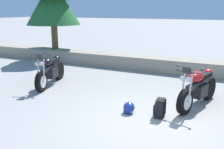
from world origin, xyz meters
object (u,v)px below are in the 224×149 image
rider_backpack (160,107)px  rider_helmet (129,108)px  motorcycle_red_centre (198,88)px  motorcycle_black_near_left (50,71)px

rider_backpack → rider_helmet: size_ratio=1.68×
rider_backpack → rider_helmet: 0.75m
motorcycle_red_centre → rider_backpack: bearing=-121.8°
motorcycle_black_near_left → motorcycle_red_centre: size_ratio=1.00×
motorcycle_black_near_left → motorcycle_red_centre: 4.66m
motorcycle_red_centre → rider_backpack: motorcycle_red_centre is taller
motorcycle_red_centre → rider_helmet: (-1.42, -1.20, -0.35)m
motorcycle_black_near_left → rider_backpack: motorcycle_black_near_left is taller
motorcycle_red_centre → rider_backpack: (-0.68, -1.10, -0.24)m
rider_backpack → motorcycle_black_near_left: bearing=166.3°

